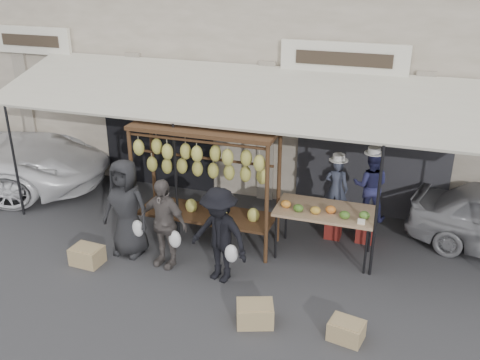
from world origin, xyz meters
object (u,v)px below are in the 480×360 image
(vendor_left, at_px, (336,189))
(customer_left, at_px, (126,208))
(crate_near_a, at_px, (255,314))
(crate_near_b, at_px, (346,330))
(produce_table, at_px, (325,212))
(customer_right, at_px, (219,235))
(banana_rack, at_px, (204,163))
(customer_mid, at_px, (164,223))
(crate_far, at_px, (87,255))
(vendor_right, at_px, (370,186))

(vendor_left, relative_size, customer_left, 0.66)
(crate_near_a, bearing_deg, crate_near_b, 3.05)
(produce_table, bearing_deg, customer_right, -139.60)
(banana_rack, distance_m, customer_mid, 1.27)
(crate_near_a, xyz_separation_m, crate_far, (-3.23, 0.62, -0.00))
(vendor_right, distance_m, crate_near_a, 3.36)
(banana_rack, bearing_deg, crate_far, -140.99)
(banana_rack, relative_size, crate_near_a, 4.92)
(produce_table, relative_size, vendor_right, 1.30)
(produce_table, bearing_deg, customer_mid, -156.15)
(banana_rack, distance_m, vendor_right, 3.01)
(banana_rack, bearing_deg, crate_near_b, -33.62)
(produce_table, bearing_deg, vendor_right, 50.06)
(produce_table, xyz_separation_m, crate_near_a, (-0.58, -2.16, -0.71))
(vendor_left, bearing_deg, banana_rack, 27.67)
(customer_left, height_order, crate_far, customer_left)
(vendor_left, height_order, customer_mid, vendor_left)
(banana_rack, distance_m, crate_far, 2.57)
(vendor_left, relative_size, crate_far, 2.28)
(customer_mid, bearing_deg, crate_near_a, -17.89)
(vendor_right, bearing_deg, crate_far, 24.73)
(crate_near_b, height_order, crate_far, crate_far)
(customer_mid, xyz_separation_m, crate_near_b, (3.25, -0.98, -0.65))
(customer_right, distance_m, crate_far, 2.45)
(customer_mid, height_order, crate_near_b, customer_mid)
(banana_rack, bearing_deg, vendor_right, 19.27)
(banana_rack, height_order, vendor_left, banana_rack)
(banana_rack, relative_size, crate_far, 5.03)
(banana_rack, relative_size, vendor_right, 1.99)
(customer_mid, bearing_deg, produce_table, 34.37)
(produce_table, distance_m, crate_near_a, 2.35)
(crate_near_a, bearing_deg, customer_mid, 151.60)
(vendor_right, bearing_deg, banana_rack, 16.46)
(customer_left, xyz_separation_m, customer_mid, (0.77, -0.14, -0.10))
(vendor_left, distance_m, customer_left, 3.78)
(banana_rack, xyz_separation_m, vendor_left, (2.21, 0.93, -0.57))
(crate_near_a, distance_m, crate_near_b, 1.31)
(customer_left, relative_size, customer_mid, 1.12)
(vendor_left, bearing_deg, produce_table, 89.32)
(customer_right, height_order, crate_far, customer_right)
(banana_rack, height_order, customer_right, banana_rack)
(customer_mid, bearing_deg, crate_near_b, -6.23)
(customer_mid, bearing_deg, customer_left, -179.65)
(vendor_right, bearing_deg, crate_near_b, 88.35)
(customer_left, height_order, customer_mid, customer_left)
(customer_right, bearing_deg, banana_rack, 137.84)
(crate_near_b, bearing_deg, vendor_right, 91.16)
(banana_rack, height_order, customer_mid, banana_rack)
(vendor_left, relative_size, customer_right, 0.72)
(vendor_right, xyz_separation_m, customer_mid, (-3.19, -1.91, -0.33))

